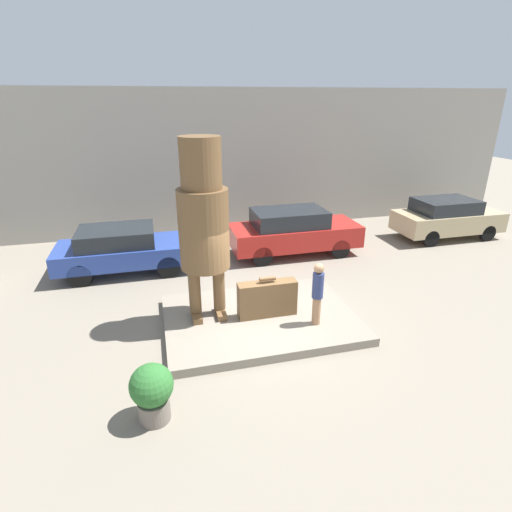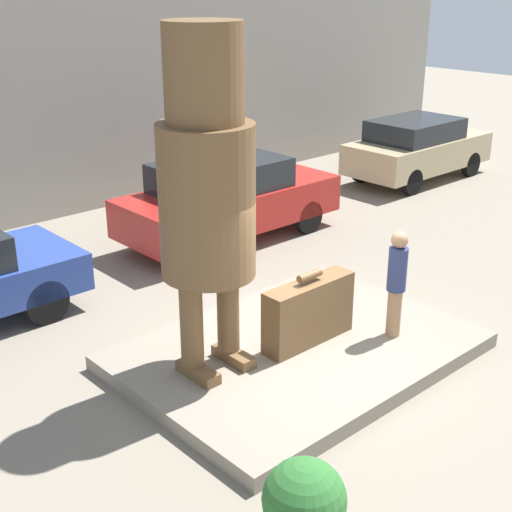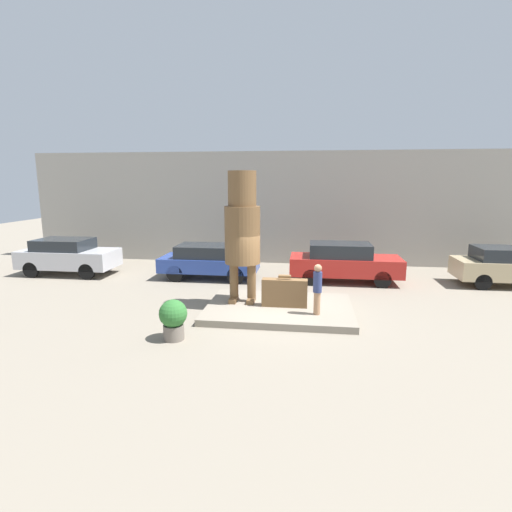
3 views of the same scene
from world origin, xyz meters
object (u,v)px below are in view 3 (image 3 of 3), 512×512
(giant_suitcase, at_px, (285,293))
(parked_car_blue, at_px, (208,260))
(statue_figure, at_px, (242,227))
(tourist, at_px, (317,287))
(parked_car_silver, at_px, (68,255))
(parked_car_tan, at_px, (509,266))
(planter_pot, at_px, (173,318))
(parked_car_red, at_px, (344,262))

(giant_suitcase, relative_size, parked_car_blue, 0.35)
(statue_figure, bearing_deg, giant_suitcase, -14.60)
(tourist, relative_size, parked_car_silver, 0.37)
(statue_figure, height_order, giant_suitcase, statue_figure)
(parked_car_tan, xyz_separation_m, planter_pot, (-11.71, -7.26, -0.23))
(parked_car_red, height_order, parked_car_tan, parked_car_red)
(parked_car_blue, height_order, parked_car_red, parked_car_red)
(statue_figure, relative_size, giant_suitcase, 2.96)
(parked_car_blue, bearing_deg, planter_pot, -83.45)
(statue_figure, bearing_deg, parked_car_red, 47.52)
(tourist, height_order, parked_car_blue, tourist)
(statue_figure, xyz_separation_m, tourist, (2.49, -1.07, -1.69))
(parked_car_red, height_order, planter_pot, parked_car_red)
(parked_car_blue, bearing_deg, parked_car_silver, -178.88)
(parked_car_tan, bearing_deg, planter_pot, -148.21)
(giant_suitcase, xyz_separation_m, parked_car_red, (2.23, 4.40, 0.21))
(tourist, bearing_deg, parked_car_silver, 156.81)
(tourist, height_order, parked_car_silver, tourist)
(statue_figure, xyz_separation_m, parked_car_red, (3.68, 4.02, -1.89))
(parked_car_silver, relative_size, parked_car_red, 0.93)
(giant_suitcase, bearing_deg, parked_car_silver, 157.98)
(parked_car_tan, distance_m, planter_pot, 13.78)
(parked_car_blue, bearing_deg, parked_car_red, 1.26)
(statue_figure, distance_m, parked_car_red, 5.77)
(giant_suitcase, xyz_separation_m, parked_car_silver, (-10.23, 4.14, 0.21))
(parked_car_silver, bearing_deg, planter_pot, -42.68)
(giant_suitcase, relative_size, planter_pot, 1.32)
(parked_car_silver, xyz_separation_m, planter_pot, (7.38, -6.81, -0.27))
(planter_pot, bearing_deg, parked_car_tan, 31.79)
(giant_suitcase, distance_m, parked_car_silver, 11.03)
(planter_pot, bearing_deg, parked_car_red, 54.30)
(tourist, distance_m, parked_car_red, 5.23)
(parked_car_blue, relative_size, parked_car_tan, 1.01)
(statue_figure, relative_size, parked_car_silver, 1.02)
(parked_car_red, bearing_deg, giant_suitcase, -116.94)
(parked_car_blue, bearing_deg, statue_figure, -60.56)
(giant_suitcase, xyz_separation_m, planter_pot, (-2.84, -2.67, -0.06))
(giant_suitcase, height_order, parked_car_red, parked_car_red)
(giant_suitcase, bearing_deg, parked_car_blue, 130.48)
(parked_car_silver, distance_m, parked_car_tan, 19.10)
(parked_car_tan, bearing_deg, parked_car_silver, -178.64)
(statue_figure, height_order, parked_car_blue, statue_figure)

